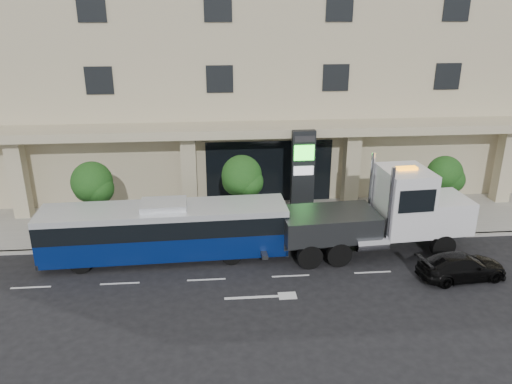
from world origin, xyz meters
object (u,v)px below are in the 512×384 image
Objects in this scene: tow_truck at (384,215)px; signage_pylon at (303,174)px; city_bus at (165,230)px; black_sedan at (462,266)px.

signage_pylon is at bearing 123.95° from tow_truck.
tow_truck reaches higher than city_bus.
tow_truck reaches higher than black_sedan.
signage_pylon is (7.66, 4.22, 1.30)m from city_bus.
city_bus is 14.38m from black_sedan.
tow_truck is at bearing 37.16° from black_sedan.
black_sedan is at bearing -14.95° from city_bus.
black_sedan is at bearing -50.49° from tow_truck.
signage_pylon reaches higher than city_bus.
city_bus is 8.84m from signage_pylon.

